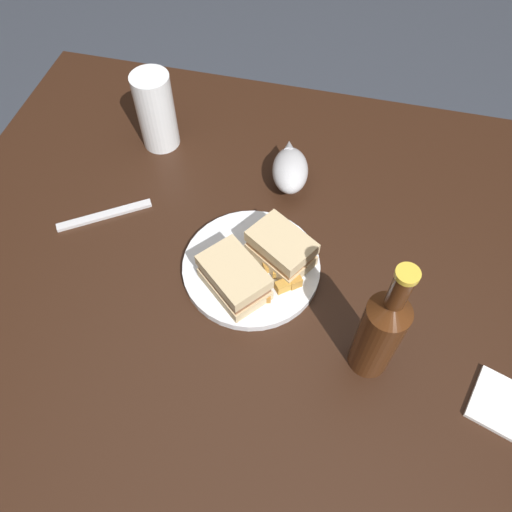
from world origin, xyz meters
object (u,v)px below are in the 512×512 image
object	(u,v)px
sandwich_half_left	(234,278)
pint_glass	(157,115)
cider_bottle	(380,331)
plate	(251,267)
fork	(105,215)
gravy_boat	(290,170)
sandwich_half_right	(281,249)
napkin	(509,409)

from	to	relation	value
sandwich_half_left	pint_glass	world-z (taller)	pint_glass
pint_glass	cider_bottle	world-z (taller)	cider_bottle
plate	pint_glass	distance (m)	0.38
pint_glass	fork	distance (m)	0.23
gravy_boat	cider_bottle	xyz separation A→B (m)	(0.19, -0.33, 0.06)
sandwich_half_right	pint_glass	bearing A→B (deg)	141.83
sandwich_half_left	napkin	world-z (taller)	sandwich_half_left
pint_glass	gravy_boat	xyz separation A→B (m)	(0.29, -0.05, -0.03)
cider_bottle	fork	size ratio (longest dim) A/B	1.46
plate	gravy_boat	distance (m)	0.22
sandwich_half_right	pint_glass	world-z (taller)	pint_glass
sandwich_half_left	gravy_boat	distance (m)	0.27
napkin	cider_bottle	bearing A→B (deg)	171.99
pint_glass	cider_bottle	bearing A→B (deg)	-38.94
cider_bottle	napkin	world-z (taller)	cider_bottle
plate	fork	world-z (taller)	plate
sandwich_half_left	fork	bearing A→B (deg)	160.30
plate	fork	bearing A→B (deg)	170.39
pint_glass	gravy_boat	size ratio (longest dim) A/B	1.24
plate	napkin	distance (m)	0.46
napkin	sandwich_half_left	bearing A→B (deg)	167.43
plate	gravy_boat	world-z (taller)	gravy_boat
sandwich_half_right	sandwich_half_left	bearing A→B (deg)	-129.73
sandwich_half_right	cider_bottle	xyz separation A→B (m)	(0.17, -0.15, 0.06)
gravy_boat	napkin	bearing A→B (deg)	-41.62
sandwich_half_left	gravy_boat	size ratio (longest dim) A/B	1.04
plate	napkin	world-z (taller)	plate
sandwich_half_right	napkin	xyz separation A→B (m)	(0.39, -0.18, -0.04)
plate	pint_glass	bearing A→B (deg)	134.32
plate	sandwich_half_left	xyz separation A→B (m)	(-0.02, -0.05, 0.04)
sandwich_half_left	cider_bottle	bearing A→B (deg)	-16.59
sandwich_half_right	napkin	distance (m)	0.43
sandwich_half_left	napkin	size ratio (longest dim) A/B	1.24
napkin	plate	bearing A→B (deg)	160.81
plate	gravy_boat	size ratio (longest dim) A/B	1.84
plate	cider_bottle	distance (m)	0.27
pint_glass	gravy_boat	world-z (taller)	pint_glass
gravy_boat	fork	distance (m)	0.37
fork	sandwich_half_left	bearing A→B (deg)	-53.46
sandwich_half_right	gravy_boat	bearing A→B (deg)	96.64
cider_bottle	napkin	size ratio (longest dim) A/B	2.38
pint_glass	cider_bottle	xyz separation A→B (m)	(0.48, -0.39, 0.03)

